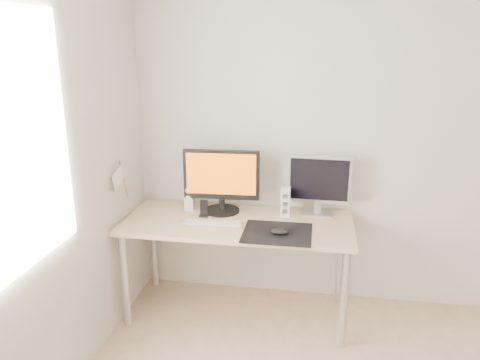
{
  "coord_description": "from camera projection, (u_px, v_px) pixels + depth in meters",
  "views": [
    {
      "loc": [
        -0.42,
        -1.63,
        1.95
      ],
      "look_at": [
        -0.92,
        1.44,
        1.01
      ],
      "focal_mm": 35.0,
      "sensor_mm": 36.0,
      "label": 1
    }
  ],
  "objects": [
    {
      "name": "keyboard",
      "position": [
        213.0,
        223.0,
        3.21
      ],
      "size": [
        0.42,
        0.14,
        0.02
      ],
      "color": "#ABABAD",
      "rests_on": "desk"
    },
    {
      "name": "phone_dock",
      "position": [
        204.0,
        211.0,
        3.35
      ],
      "size": [
        0.07,
        0.06,
        0.12
      ],
      "color": "black",
      "rests_on": "desk"
    },
    {
      "name": "second_monitor",
      "position": [
        319.0,
        182.0,
        3.33
      ],
      "size": [
        0.45,
        0.17,
        0.43
      ],
      "color": "silver",
      "rests_on": "desk"
    },
    {
      "name": "desk",
      "position": [
        238.0,
        231.0,
        3.3
      ],
      "size": [
        1.6,
        0.7,
        0.73
      ],
      "color": "#D1B587",
      "rests_on": "ground"
    },
    {
      "name": "main_monitor",
      "position": [
        221.0,
        179.0,
        3.37
      ],
      "size": [
        0.55,
        0.27,
        0.47
      ],
      "color": "black",
      "rests_on": "desk"
    },
    {
      "name": "mouse",
      "position": [
        280.0,
        232.0,
        3.03
      ],
      "size": [
        0.12,
        0.07,
        0.04
      ],
      "primitive_type": "ellipsoid",
      "color": "black",
      "rests_on": "mousepad"
    },
    {
      "name": "speaker_left",
      "position": [
        190.0,
        196.0,
        3.46
      ],
      "size": [
        0.07,
        0.08,
        0.21
      ],
      "color": "white",
      "rests_on": "desk"
    },
    {
      "name": "speaker_right",
      "position": [
        285.0,
        202.0,
        3.34
      ],
      "size": [
        0.07,
        0.08,
        0.21
      ],
      "color": "white",
      "rests_on": "desk"
    },
    {
      "name": "pennant",
      "position": [
        120.0,
        178.0,
        3.17
      ],
      "size": [
        0.01,
        0.23,
        0.29
      ],
      "color": "#A57F54",
      "rests_on": "wall_left"
    },
    {
      "name": "mousepad",
      "position": [
        277.0,
        233.0,
        3.07
      ],
      "size": [
        0.45,
        0.4,
        0.0
      ],
      "primitive_type": "cube",
      "color": "black",
      "rests_on": "desk"
    },
    {
      "name": "wall_back",
      "position": [
        375.0,
        142.0,
        3.33
      ],
      "size": [
        3.5,
        0.0,
        3.5
      ],
      "primitive_type": "plane",
      "rotation": [
        1.57,
        0.0,
        0.0
      ],
      "color": "silver",
      "rests_on": "ground"
    }
  ]
}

